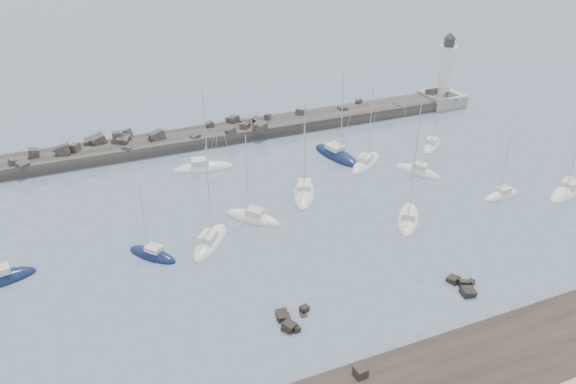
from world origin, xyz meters
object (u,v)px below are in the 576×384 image
at_px(sailboat_7, 408,219).
at_px(sailboat_12, 432,146).
at_px(sailboat_3, 210,243).
at_px(sailboat_4, 203,168).
at_px(sailboat_10, 417,172).
at_px(sailboat_13, 366,163).
at_px(sailboat_8, 336,156).
at_px(sailboat_6, 304,194).
at_px(lighthouse, 443,89).
at_px(sailboat_14, 152,255).
at_px(sailboat_11, 567,192).
at_px(sailboat_9, 501,196).
at_px(sailboat_5, 253,218).

bearing_deg(sailboat_7, sailboat_12, 47.55).
height_order(sailboat_3, sailboat_4, sailboat_4).
relative_size(sailboat_10, sailboat_13, 0.87).
xyz_separation_m(sailboat_4, sailboat_8, (20.58, -3.80, 0.00)).
height_order(sailboat_7, sailboat_10, sailboat_7).
height_order(sailboat_3, sailboat_6, sailboat_6).
relative_size(lighthouse, sailboat_14, 1.41).
distance_m(sailboat_11, sailboat_14, 56.46).
bearing_deg(sailboat_6, sailboat_4, 128.59).
distance_m(sailboat_6, sailboat_13, 13.87).
xyz_separation_m(sailboat_4, sailboat_10, (29.00, -13.61, 0.00)).
relative_size(sailboat_3, sailboat_8, 0.84).
distance_m(lighthouse, sailboat_3, 63.38).
bearing_deg(sailboat_9, sailboat_12, 85.36).
xyz_separation_m(sailboat_9, sailboat_11, (9.27, -2.61, 0.01)).
height_order(sailboat_3, sailboat_10, sailboat_3).
height_order(sailboat_3, sailboat_14, sailboat_3).
relative_size(sailboat_4, sailboat_8, 0.90).
bearing_deg(sailboat_8, sailboat_6, -136.22).
xyz_separation_m(sailboat_6, sailboat_13, (12.82, 5.31, -0.01)).
relative_size(sailboat_5, sailboat_11, 0.87).
distance_m(sailboat_6, sailboat_7, 14.75).
relative_size(sailboat_9, sailboat_14, 0.94).
bearing_deg(lighthouse, sailboat_10, -132.63).
xyz_separation_m(sailboat_7, sailboat_14, (-31.48, 4.76, -0.01)).
bearing_deg(sailboat_13, sailboat_5, -157.89).
height_order(sailboat_13, sailboat_14, sailboat_13).
distance_m(sailboat_8, sailboat_13, 5.11).
xyz_separation_m(sailboat_5, sailboat_7, (18.08, -7.95, 0.00)).
height_order(sailboat_6, sailboat_14, sailboat_6).
xyz_separation_m(sailboat_7, sailboat_10, (8.99, 11.11, 0.01)).
distance_m(sailboat_10, sailboat_13, 7.87).
relative_size(sailboat_10, sailboat_11, 0.83).
height_order(lighthouse, sailboat_10, lighthouse).
distance_m(sailboat_8, sailboat_11, 33.38).
distance_m(sailboat_7, sailboat_12, 24.78).
height_order(sailboat_11, sailboat_12, sailboat_11).
height_order(sailboat_4, sailboat_8, sailboat_8).
height_order(sailboat_8, sailboat_9, sailboat_8).
bearing_deg(sailboat_11, lighthouse, 80.28).
xyz_separation_m(sailboat_4, sailboat_13, (23.45, -8.02, -0.01)).
relative_size(sailboat_9, sailboat_12, 0.86).
height_order(sailboat_12, sailboat_14, sailboat_12).
height_order(sailboat_4, sailboat_6, sailboat_6).
bearing_deg(sailboat_8, sailboat_11, -44.14).
bearing_deg(sailboat_9, sailboat_5, 167.04).
bearing_deg(sailboat_4, sailboat_9, -34.71).
height_order(sailboat_6, sailboat_13, sailboat_6).
bearing_deg(sailboat_12, sailboat_13, -173.18).
height_order(sailboat_6, sailboat_12, sailboat_6).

